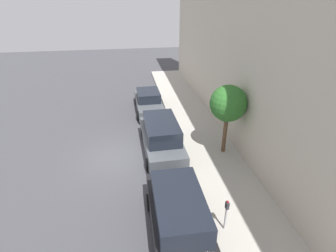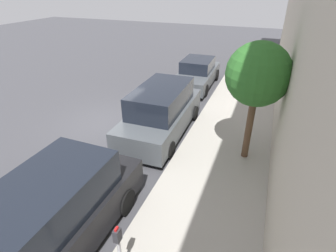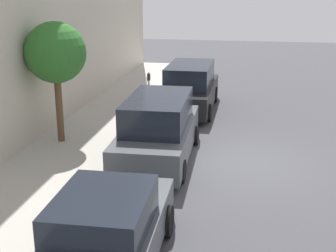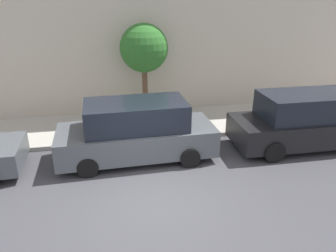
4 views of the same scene
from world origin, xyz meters
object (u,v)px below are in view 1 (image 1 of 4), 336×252
Objects in this scene: parking_meter_near at (226,212)px; parked_sedan_third at (149,102)px; street_tree at (228,104)px; parked_minivan_nearest at (179,218)px; parked_minivan_second at (161,137)px.

parked_sedan_third is at bearing 98.38° from parking_meter_near.
street_tree is (3.47, -6.39, 2.23)m from parked_sedan_third.
parked_minivan_nearest is 1.08× the size of parked_sedan_third.
parked_sedan_third reaches higher than parking_meter_near.
parked_sedan_third is at bearing 91.59° from parked_minivan_second.
parked_minivan_nearest is at bearing 177.39° from parking_meter_near.
parking_meter_near is (1.72, -0.08, 0.06)m from parked_minivan_nearest.
parked_minivan_second is at bearing 167.93° from street_tree.
parked_minivan_second is at bearing 104.81° from parking_meter_near.
street_tree is (3.31, -0.71, 2.03)m from parked_minivan_second.
parked_sedan_third is 7.60m from street_tree.
parked_sedan_third is (0.03, 11.39, -0.20)m from parked_minivan_nearest.
parked_minivan_second reaches higher than parked_sedan_third.
parked_minivan_second reaches higher than parking_meter_near.
parked_minivan_second is 1.31× the size of street_tree.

